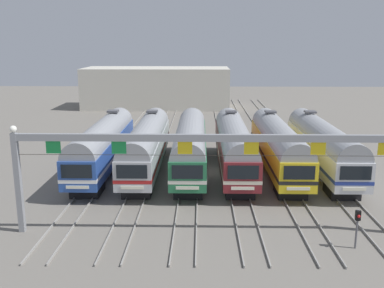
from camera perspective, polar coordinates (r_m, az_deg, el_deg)
The scene contains 11 objects.
ground_plane at distance 41.23m, azimuth 2.61°, elevation -3.64°, with size 160.00×160.00×0.00m, color slate.
track_bed at distance 57.69m, azimuth 2.20°, elevation 1.35°, with size 21.87×70.00×0.15m.
commuter_train_blue at distance 41.53m, azimuth -11.54°, elevation 0.07°, with size 2.88×18.06×5.05m.
commuter_train_stainless at distance 40.83m, azimuth -5.95°, elevation 0.04°, with size 2.88×18.06×5.05m.
commuter_train_green at distance 40.52m, azimuth -0.23°, elevation 0.01°, with size 2.88×18.06×4.77m.
commuter_train_maroon at distance 40.64m, azimuth 5.52°, elevation -0.01°, with size 2.88×18.06×5.05m.
commuter_train_yellow at distance 41.15m, azimuth 11.18°, elevation -0.04°, with size 2.88×18.06×5.05m.
commuter_train_silver at distance 42.05m, azimuth 16.65°, elevation -0.06°, with size 2.88×18.06×5.05m.
catenary_gantry at distance 26.79m, azimuth 3.43°, elevation -1.09°, with size 25.60×0.44×6.97m.
yard_signal_mast at distance 27.65m, azimuth 20.84°, elevation -9.45°, with size 0.28×0.35×2.43m.
maintenance_building at distance 81.49m, azimuth -4.63°, elevation 7.36°, with size 26.40×10.00×7.30m, color beige.
Camera 1 is at (-1.08, -39.44, 11.98)m, focal length 40.75 mm.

